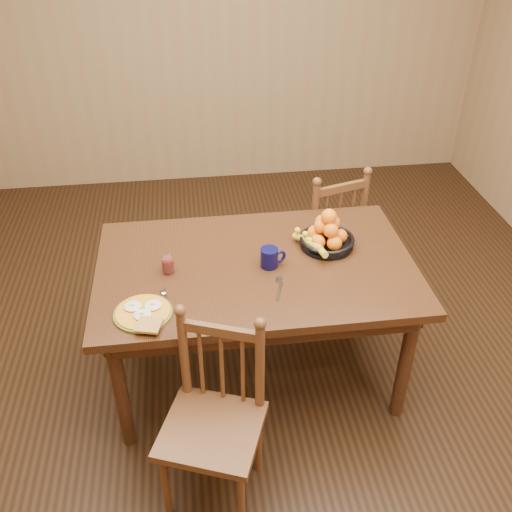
{
  "coord_description": "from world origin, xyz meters",
  "views": [
    {
      "loc": [
        -0.31,
        -2.32,
        2.42
      ],
      "look_at": [
        0.0,
        0.0,
        0.8
      ],
      "focal_mm": 40.0,
      "sensor_mm": 36.0,
      "label": 1
    }
  ],
  "objects": [
    {
      "name": "spoon",
      "position": [
        -0.46,
        -0.2,
        0.75
      ],
      "size": [
        0.04,
        0.16,
        0.01
      ],
      "rotation": [
        0.0,
        0.0,
        0.07
      ],
      "color": "silver",
      "rests_on": "dining_table"
    },
    {
      "name": "fork",
      "position": [
        0.09,
        -0.2,
        0.75
      ],
      "size": [
        0.06,
        0.18,
        0.0
      ],
      "rotation": [
        0.0,
        0.0,
        -0.3
      ],
      "color": "silver",
      "rests_on": "dining_table"
    },
    {
      "name": "chair_near",
      "position": [
        -0.27,
        -0.7,
        0.44
      ],
      "size": [
        0.53,
        0.52,
        0.91
      ],
      "rotation": [
        0.0,
        0.0,
        -0.37
      ],
      "color": "#452514",
      "rests_on": "ground"
    },
    {
      "name": "coffee_mug",
      "position": [
        0.07,
        -0.02,
        0.8
      ],
      "size": [
        0.13,
        0.09,
        0.1
      ],
      "color": "black",
      "rests_on": "dining_table"
    },
    {
      "name": "chair_far",
      "position": [
        0.55,
        0.7,
        0.45
      ],
      "size": [
        0.51,
        0.5,
        0.92
      ],
      "rotation": [
        0.0,
        0.0,
        3.42
      ],
      "color": "#452514",
      "rests_on": "ground"
    },
    {
      "name": "room",
      "position": [
        0.0,
        0.0,
        1.35
      ],
      "size": [
        4.52,
        5.02,
        2.72
      ],
      "color": "black",
      "rests_on": "ground"
    },
    {
      "name": "juice_glass",
      "position": [
        -0.44,
        -0.01,
        0.79
      ],
      "size": [
        0.06,
        0.06,
        0.09
      ],
      "color": "silver",
      "rests_on": "dining_table"
    },
    {
      "name": "breakfast_plate",
      "position": [
        -0.55,
        -0.32,
        0.76
      ],
      "size": [
        0.26,
        0.3,
        0.04
      ],
      "color": "#59601E",
      "rests_on": "dining_table"
    },
    {
      "name": "dining_table",
      "position": [
        0.0,
        0.0,
        0.67
      ],
      "size": [
        1.6,
        1.0,
        0.75
      ],
      "color": "black",
      "rests_on": "ground"
    },
    {
      "name": "fruit_bowl",
      "position": [
        0.38,
        0.12,
        0.82
      ],
      "size": [
        0.32,
        0.32,
        0.22
      ],
      "color": "black",
      "rests_on": "dining_table"
    }
  ]
}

